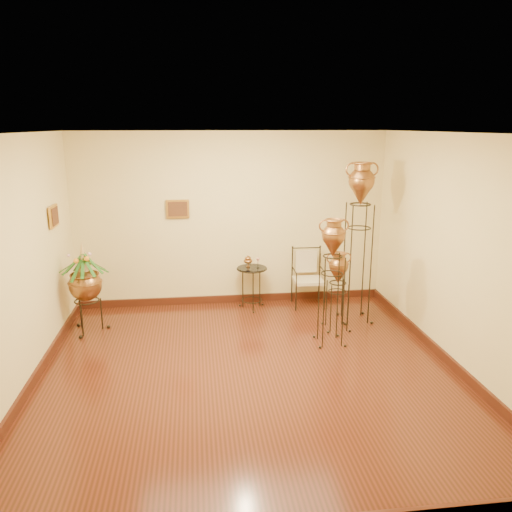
{
  "coord_description": "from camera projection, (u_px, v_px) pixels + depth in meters",
  "views": [
    {
      "loc": [
        -0.59,
        -5.42,
        2.88
      ],
      "look_at": [
        0.25,
        1.3,
        1.1
      ],
      "focal_mm": 35.0,
      "sensor_mm": 36.0,
      "label": 1
    }
  ],
  "objects": [
    {
      "name": "room_shell",
      "position": [
        248.0,
        231.0,
        5.57
      ],
      "size": [
        5.02,
        5.02,
        2.81
      ],
      "color": "beige",
      "rests_on": "ground"
    },
    {
      "name": "ground",
      "position": [
        249.0,
        372.0,
        6.0
      ],
      "size": [
        5.0,
        5.0,
        0.0
      ],
      "primitive_type": "plane",
      "color": "#552014",
      "rests_on": "ground"
    },
    {
      "name": "amphora_short",
      "position": [
        338.0,
        291.0,
        7.15
      ],
      "size": [
        0.42,
        0.42,
        1.16
      ],
      "rotation": [
        0.0,
        0.0,
        -0.21
      ],
      "color": "black",
      "rests_on": "ground"
    },
    {
      "name": "amphora_tall",
      "position": [
        358.0,
        241.0,
        7.31
      ],
      "size": [
        0.56,
        0.56,
        2.4
      ],
      "rotation": [
        0.0,
        0.0,
        0.21
      ],
      "color": "black",
      "rests_on": "ground"
    },
    {
      "name": "planter_urn",
      "position": [
        85.0,
        281.0,
        7.02
      ],
      "size": [
        0.78,
        0.78,
        1.35
      ],
      "rotation": [
        0.0,
        0.0,
        -0.09
      ],
      "color": "black",
      "rests_on": "ground"
    },
    {
      "name": "side_table",
      "position": [
        252.0,
        287.0,
        8.01
      ],
      "size": [
        0.59,
        0.59,
        0.87
      ],
      "rotation": [
        0.0,
        0.0,
        0.3
      ],
      "color": "black",
      "rests_on": "ground"
    },
    {
      "name": "amphora_mid",
      "position": [
        332.0,
        281.0,
        6.6
      ],
      "size": [
        0.5,
        0.5,
        1.74
      ],
      "rotation": [
        0.0,
        0.0,
        -0.35
      ],
      "color": "black",
      "rests_on": "ground"
    },
    {
      "name": "armchair",
      "position": [
        308.0,
        278.0,
        8.09
      ],
      "size": [
        0.55,
        0.51,
        0.95
      ],
      "rotation": [
        0.0,
        0.0,
        -0.03
      ],
      "color": "black",
      "rests_on": "ground"
    }
  ]
}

